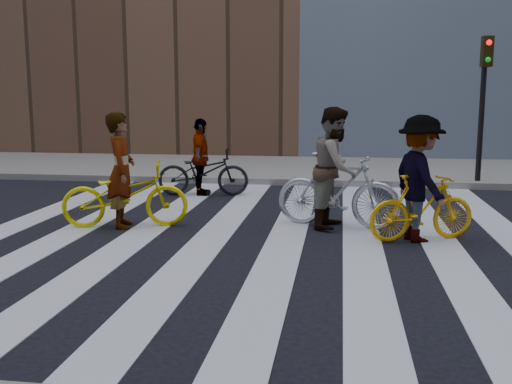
% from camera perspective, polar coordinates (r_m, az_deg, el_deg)
% --- Properties ---
extents(ground, '(100.00, 100.00, 0.00)m').
position_cam_1_polar(ground, '(8.96, -0.59, -4.28)').
color(ground, black).
rests_on(ground, ground).
extents(sidewalk_far, '(100.00, 5.00, 0.15)m').
position_cam_1_polar(sidewalk_far, '(16.28, 3.42, 2.21)').
color(sidewalk_far, gray).
rests_on(sidewalk_far, ground).
extents(zebra_crosswalk, '(8.25, 10.00, 0.01)m').
position_cam_1_polar(zebra_crosswalk, '(8.96, -0.59, -4.24)').
color(zebra_crosswalk, silver).
rests_on(zebra_crosswalk, ground).
extents(traffic_signal, '(0.22, 0.42, 3.33)m').
position_cam_1_polar(traffic_signal, '(14.26, 20.90, 9.47)').
color(traffic_signal, black).
rests_on(traffic_signal, ground).
extents(bike_yellow_left, '(2.08, 1.16, 1.04)m').
position_cam_1_polar(bike_yellow_left, '(9.73, -12.36, -0.27)').
color(bike_yellow_left, yellow).
rests_on(bike_yellow_left, ground).
extents(bike_silver_mid, '(2.06, 1.00, 1.19)m').
position_cam_1_polar(bike_silver_mid, '(9.57, 7.80, 0.17)').
color(bike_silver_mid, silver).
rests_on(bike_silver_mid, ground).
extents(bike_yellow_right, '(1.68, 1.02, 0.98)m').
position_cam_1_polar(bike_yellow_right, '(8.94, 15.53, -1.46)').
color(bike_yellow_right, '#FAB10D').
rests_on(bike_yellow_right, ground).
extents(bike_dark_rear, '(1.94, 0.87, 0.99)m').
position_cam_1_polar(bike_dark_rear, '(12.49, -5.05, 1.92)').
color(bike_dark_rear, black).
rests_on(bike_dark_rear, ground).
extents(rider_left, '(0.59, 0.75, 1.82)m').
position_cam_1_polar(rider_left, '(9.69, -12.72, 2.02)').
color(rider_left, slate).
rests_on(rider_left, ground).
extents(rider_mid, '(0.91, 1.07, 1.91)m').
position_cam_1_polar(rider_mid, '(9.52, 7.55, 2.30)').
color(rider_mid, slate).
rests_on(rider_mid, ground).
extents(rider_right, '(1.06, 1.34, 1.82)m').
position_cam_1_polar(rider_right, '(8.86, 15.33, 1.23)').
color(rider_right, slate).
rests_on(rider_right, ground).
extents(rider_rear, '(0.50, 0.98, 1.60)m').
position_cam_1_polar(rider_rear, '(12.47, -5.30, 3.32)').
color(rider_rear, slate).
rests_on(rider_rear, ground).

